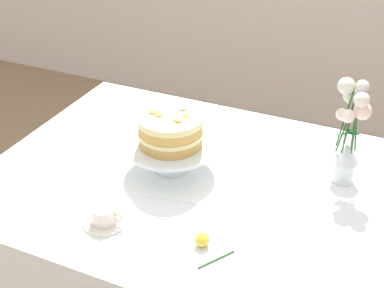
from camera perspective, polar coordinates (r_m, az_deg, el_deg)
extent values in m
cube|color=white|center=(1.68, 1.55, -4.33)|extent=(1.40, 1.00, 0.03)
cylinder|color=brown|center=(2.41, -8.09, -2.92)|extent=(0.06, 0.06, 0.71)
cube|color=white|center=(1.71, -2.25, -2.78)|extent=(0.38, 0.38, 0.00)
cylinder|color=silver|center=(1.71, -2.26, -2.60)|extent=(0.11, 0.11, 0.01)
cylinder|color=silver|center=(1.69, -2.29, -1.40)|extent=(0.03, 0.03, 0.07)
cylinder|color=silver|center=(1.66, -2.32, -0.15)|extent=(0.29, 0.29, 0.01)
cylinder|color=tan|center=(1.65, -2.33, 0.54)|extent=(0.20, 0.20, 0.03)
cylinder|color=beige|center=(1.64, -2.35, 1.25)|extent=(0.21, 0.21, 0.01)
cylinder|color=tan|center=(1.63, -2.37, 1.97)|extent=(0.20, 0.20, 0.03)
cylinder|color=beige|center=(1.61, -2.39, 2.81)|extent=(0.21, 0.21, 0.02)
ellipsoid|color=yellow|center=(1.61, -3.70, 3.21)|extent=(0.03, 0.03, 0.01)
ellipsoid|color=orange|center=(1.62, -4.31, 3.41)|extent=(0.04, 0.04, 0.00)
ellipsoid|color=yellow|center=(1.60, -0.62, 3.08)|extent=(0.03, 0.02, 0.00)
ellipsoid|color=pink|center=(1.64, -1.02, 3.95)|extent=(0.04, 0.04, 0.01)
ellipsoid|color=orange|center=(1.57, -1.60, 2.56)|extent=(0.03, 0.02, 0.01)
cylinder|color=silver|center=(1.71, 16.17, -2.79)|extent=(0.07, 0.07, 0.07)
cone|color=silver|center=(1.68, 16.51, -0.89)|extent=(0.09, 0.09, 0.06)
cylinder|color=#2D6028|center=(1.63, 17.45, 1.36)|extent=(0.02, 0.01, 0.14)
sphere|color=#F8D3C4|center=(1.60, 18.13, 3.44)|extent=(0.05, 0.05, 0.05)
ellipsoid|color=#236B2D|center=(1.64, 17.12, 1.25)|extent=(0.04, 0.02, 0.01)
cylinder|color=#2D6028|center=(1.63, 17.37, 2.63)|extent=(0.01, 0.01, 0.21)
sphere|color=silver|center=(1.58, 18.11, 5.99)|extent=(0.04, 0.04, 0.04)
cylinder|color=#2D6028|center=(1.65, 16.75, 2.33)|extent=(0.02, 0.03, 0.17)
sphere|color=silver|center=(1.62, 17.06, 5.13)|extent=(0.05, 0.05, 0.05)
ellipsoid|color=#236B2D|center=(1.63, 16.63, 2.86)|extent=(0.03, 0.05, 0.02)
cylinder|color=#2D6028|center=(1.63, 16.36, 2.74)|extent=(0.03, 0.01, 0.20)
sphere|color=silver|center=(1.59, 16.49, 6.11)|extent=(0.05, 0.05, 0.05)
cylinder|color=#2D6028|center=(1.63, 16.15, 1.20)|extent=(0.03, 0.02, 0.13)
sphere|color=silver|center=(1.59, 16.07, 3.13)|extent=(0.04, 0.04, 0.04)
ellipsoid|color=#236B2D|center=(1.63, 16.11, 1.04)|extent=(0.05, 0.04, 0.01)
cylinder|color=#2D6028|center=(1.62, 16.52, 1.08)|extent=(0.01, 0.02, 0.13)
sphere|color=white|center=(1.59, 16.66, 2.94)|extent=(0.04, 0.04, 0.04)
ellipsoid|color=#236B2D|center=(1.62, 16.66, 1.32)|extent=(0.03, 0.05, 0.02)
cylinder|color=#2D6028|center=(1.62, 17.34, 1.89)|extent=(0.02, 0.01, 0.18)
sphere|color=silver|center=(1.57, 18.03, 4.63)|extent=(0.05, 0.05, 0.05)
cylinder|color=silver|center=(1.52, -9.51, -8.38)|extent=(0.12, 0.12, 0.01)
cylinder|color=silver|center=(1.50, -9.60, -7.55)|extent=(0.07, 0.07, 0.05)
torus|color=silver|center=(1.48, -8.05, -7.98)|extent=(0.03, 0.01, 0.03)
cylinder|color=#2D6028|center=(1.39, 2.68, -12.48)|extent=(0.07, 0.10, 0.01)
sphere|color=yellow|center=(1.42, 1.11, -10.39)|extent=(0.04, 0.04, 0.04)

